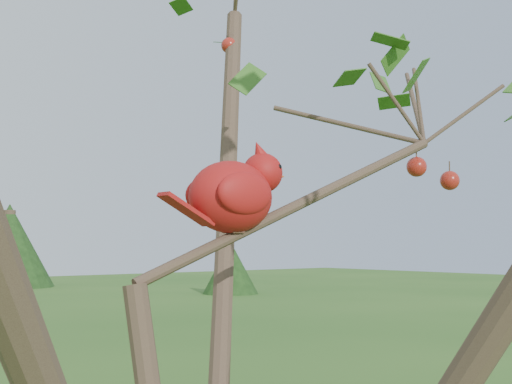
# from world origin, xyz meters

# --- Properties ---
(crabapple_tree) EXTENTS (2.35, 2.05, 2.95)m
(crabapple_tree) POSITION_xyz_m (0.03, -0.02, 2.12)
(crabapple_tree) COLOR #3B281F
(crabapple_tree) RESTS_ON ground
(cardinal) EXTENTS (0.24, 0.12, 0.16)m
(cardinal) POSITION_xyz_m (0.12, 0.09, 2.09)
(cardinal) COLOR #9F1A0D
(cardinal) RESTS_ON ground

